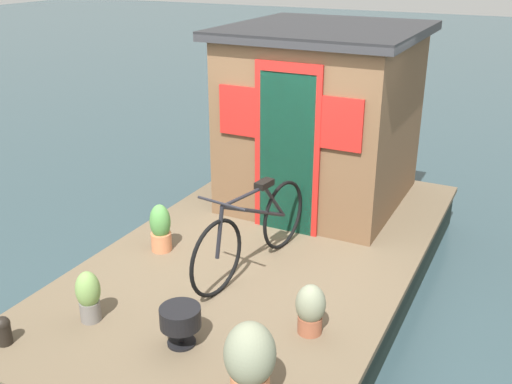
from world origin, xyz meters
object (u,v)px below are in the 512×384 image
charcoal_grill (180,319)px  mooring_bollard (3,330)px  potted_plant_succulent (310,309)px  potted_plant_thyme (161,228)px  potted_plant_mint (89,296)px  bicycle (252,231)px  potted_plant_ivy (250,361)px  houseboat_cabin (322,116)px

charcoal_grill → mooring_bollard: bearing=116.7°
potted_plant_succulent → potted_plant_thyme: size_ratio=0.85×
potted_plant_mint → mooring_bollard: bearing=145.2°
mooring_bollard → bicycle: bearing=-31.7°
potted_plant_ivy → potted_plant_thyme: (1.51, 1.78, -0.08)m
houseboat_cabin → potted_plant_succulent: houseboat_cabin is taller
charcoal_grill → potted_plant_thyme: bearing=40.6°
houseboat_cabin → potted_plant_ivy: 3.66m
potted_plant_thyme → potted_plant_mint: bearing=-171.3°
potted_plant_ivy → houseboat_cabin: bearing=13.7°
potted_plant_succulent → mooring_bollard: (-1.19, 2.03, -0.09)m
bicycle → potted_plant_succulent: size_ratio=4.20×
houseboat_cabin → potted_plant_succulent: (-2.60, -0.93, -0.81)m
potted_plant_mint → potted_plant_thyme: potted_plant_thyme is taller
potted_plant_ivy → charcoal_grill: size_ratio=1.88×
houseboat_cabin → potted_plant_thyme: size_ratio=4.42×
potted_plant_ivy → potted_plant_succulent: (0.89, -0.07, -0.10)m
potted_plant_thyme → mooring_bollard: potted_plant_thyme is taller
bicycle → mooring_bollard: size_ratio=7.49×
potted_plant_succulent → potted_plant_thyme: 1.95m
potted_plant_thyme → charcoal_grill: 1.58m
potted_plant_thyme → mooring_bollard: size_ratio=2.09×
houseboat_cabin → potted_plant_thyme: houseboat_cabin is taller
potted_plant_thyme → mooring_bollard: bearing=174.2°
potted_plant_ivy → charcoal_grill: (0.30, 0.75, -0.09)m
houseboat_cabin → potted_plant_thyme: bearing=155.0°
potted_plant_mint → potted_plant_ivy: bearing=-98.5°
bicycle → potted_plant_mint: bearing=149.6°
houseboat_cabin → mooring_bollard: size_ratio=9.23×
bicycle → mooring_bollard: 2.24m
houseboat_cabin → bicycle: bearing=-178.1°
bicycle → potted_plant_mint: (-1.35, 0.79, -0.16)m
houseboat_cabin → potted_plant_thyme: 2.33m
potted_plant_ivy → potted_plant_thyme: potted_plant_ivy is taller
bicycle → mooring_bollard: bearing=148.3°
houseboat_cabin → potted_plant_mint: bearing=167.3°
bicycle → potted_plant_succulent: 1.13m
bicycle → potted_plant_thyme: (-0.08, 0.99, -0.15)m
potted_plant_ivy → potted_plant_thyme: bearing=49.7°
potted_plant_succulent → charcoal_grill: potted_plant_succulent is taller
potted_plant_thyme → houseboat_cabin: bearing=-25.0°
potted_plant_mint → charcoal_grill: size_ratio=1.39×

